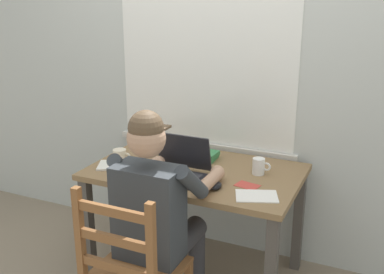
# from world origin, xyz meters

# --- Properties ---
(ground_plane) EXTENTS (8.00, 8.00, 0.00)m
(ground_plane) POSITION_xyz_m (0.00, 0.00, 0.00)
(ground_plane) COLOR gray
(back_wall) EXTENTS (6.00, 0.08, 2.60)m
(back_wall) POSITION_xyz_m (-0.00, 0.47, 1.30)
(back_wall) COLOR beige
(back_wall) RESTS_ON ground
(desk) EXTENTS (1.26, 0.77, 0.73)m
(desk) POSITION_xyz_m (0.00, 0.00, 0.63)
(desk) COLOR olive
(desk) RESTS_ON ground
(seated_person) EXTENTS (0.50, 0.60, 1.23)m
(seated_person) POSITION_xyz_m (-0.01, -0.46, 0.68)
(seated_person) COLOR #33383D
(seated_person) RESTS_ON ground
(wooden_chair) EXTENTS (0.42, 0.42, 0.93)m
(wooden_chair) POSITION_xyz_m (-0.01, -0.74, 0.45)
(wooden_chair) COLOR brown
(wooden_chair) RESTS_ON ground
(laptop) EXTENTS (0.33, 0.29, 0.23)m
(laptop) POSITION_xyz_m (-0.05, -0.13, 0.79)
(laptop) COLOR #232328
(laptop) RESTS_ON desk
(computer_mouse) EXTENTS (0.06, 0.10, 0.03)m
(computer_mouse) POSITION_xyz_m (0.22, -0.22, 0.75)
(computer_mouse) COLOR black
(computer_mouse) RESTS_ON desk
(coffee_mug_white) EXTENTS (0.12, 0.08, 0.09)m
(coffee_mug_white) POSITION_xyz_m (-0.48, -0.09, 0.78)
(coffee_mug_white) COLOR beige
(coffee_mug_white) RESTS_ON desk
(coffee_mug_dark) EXTENTS (0.11, 0.08, 0.10)m
(coffee_mug_dark) POSITION_xyz_m (-0.28, 0.13, 0.78)
(coffee_mug_dark) COLOR black
(coffee_mug_dark) RESTS_ON desk
(coffee_mug_spare) EXTENTS (0.11, 0.07, 0.10)m
(coffee_mug_spare) POSITION_xyz_m (0.37, 0.08, 0.78)
(coffee_mug_spare) COLOR white
(coffee_mug_spare) RESTS_ON desk
(book_stack_main) EXTENTS (0.19, 0.15, 0.05)m
(book_stack_main) POSITION_xyz_m (-0.03, 0.19, 0.76)
(book_stack_main) COLOR #38844C
(book_stack_main) RESTS_ON desk
(paper_pile_near_laptop) EXTENTS (0.26, 0.23, 0.01)m
(paper_pile_near_laptop) POSITION_xyz_m (0.45, -0.23, 0.74)
(paper_pile_near_laptop) COLOR white
(paper_pile_near_laptop) RESTS_ON desk
(paper_pile_back_corner) EXTENTS (0.25, 0.23, 0.01)m
(paper_pile_back_corner) POSITION_xyz_m (-0.48, -0.16, 0.74)
(paper_pile_back_corner) COLOR silver
(paper_pile_back_corner) RESTS_ON desk
(landscape_photo_print) EXTENTS (0.15, 0.11, 0.00)m
(landscape_photo_print) POSITION_xyz_m (0.36, -0.11, 0.73)
(landscape_photo_print) COLOR #C63D33
(landscape_photo_print) RESTS_ON desk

